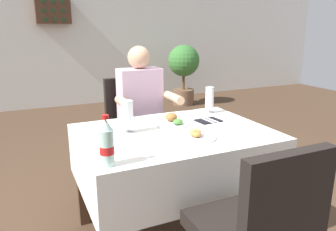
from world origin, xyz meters
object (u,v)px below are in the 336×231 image
at_px(beer_glass_middle, 127,116).
at_px(cola_bottle_primary, 107,144).
at_px(potted_plant_corner, 184,68).
at_px(wall_bottle_rack, 53,11).
at_px(main_dining_table, 174,155).
at_px(chair_far_diner_seat, 134,126).
at_px(seated_diner_far, 142,111).
at_px(beer_glass_left, 210,100).
at_px(plate_near_camera, 195,136).
at_px(chair_near_camera_side, 256,228).
at_px(plate_far_diner, 173,121).
at_px(napkin_cutlery_set, 208,120).

bearing_deg(beer_glass_middle, cola_bottle_primary, -118.66).
xyz_separation_m(potted_plant_corner, wall_bottle_rack, (-2.11, 0.68, 0.98)).
bearing_deg(main_dining_table, chair_far_diner_seat, 90.00).
xyz_separation_m(seated_diner_far, wall_bottle_rack, (-0.29, 3.45, 0.95)).
relative_size(chair_far_diner_seat, wall_bottle_rack, 1.73).
bearing_deg(chair_far_diner_seat, beer_glass_left, -50.11).
height_order(plate_near_camera, beer_glass_left, beer_glass_left).
height_order(main_dining_table, seated_diner_far, seated_diner_far).
height_order(chair_near_camera_side, cola_bottle_primary, cola_bottle_primary).
relative_size(chair_near_camera_side, beer_glass_middle, 4.63).
height_order(chair_far_diner_seat, plate_near_camera, chair_far_diner_seat).
distance_m(main_dining_table, seated_diner_far, 0.74).
bearing_deg(plate_far_diner, chair_near_camera_side, -93.40).
relative_size(plate_far_diner, beer_glass_left, 1.13).
distance_m(beer_glass_middle, potted_plant_corner, 4.03).
bearing_deg(chair_near_camera_side, napkin_cutlery_set, 71.19).
distance_m(main_dining_table, napkin_cutlery_set, 0.38).
bearing_deg(beer_glass_left, seated_diner_far, 133.21).
bearing_deg(seated_diner_far, napkin_cutlery_set, -66.18).
height_order(chair_far_diner_seat, chair_near_camera_side, same).
distance_m(plate_far_diner, cola_bottle_primary, 0.78).
distance_m(chair_far_diner_seat, potted_plant_corner, 3.25).
bearing_deg(beer_glass_left, plate_far_diner, -158.46).
xyz_separation_m(beer_glass_left, potted_plant_corner, (1.42, 3.20, -0.18)).
bearing_deg(napkin_cutlery_set, beer_glass_middle, -178.98).
bearing_deg(wall_bottle_rack, beer_glass_left, -79.81).
height_order(main_dining_table, plate_far_diner, plate_far_diner).
distance_m(chair_far_diner_seat, wall_bottle_rack, 3.53).
bearing_deg(cola_bottle_primary, beer_glass_middle, 61.34).
distance_m(plate_far_diner, wall_bottle_rack, 4.14).
bearing_deg(plate_near_camera, seated_diner_far, 90.38).
bearing_deg(chair_far_diner_seat, seated_diner_far, -66.81).
bearing_deg(chair_far_diner_seat, plate_near_camera, -87.04).
bearing_deg(chair_near_camera_side, beer_glass_middle, 106.96).
bearing_deg(plate_near_camera, plate_far_diner, 88.93).
xyz_separation_m(chair_far_diner_seat, wall_bottle_rack, (-0.25, 3.34, 1.11)).
bearing_deg(main_dining_table, chair_near_camera_side, -90.00).
xyz_separation_m(chair_far_diner_seat, beer_glass_middle, (-0.29, -0.74, 0.31)).
relative_size(chair_near_camera_side, wall_bottle_rack, 1.73).
relative_size(chair_far_diner_seat, napkin_cutlery_set, 5.00).
bearing_deg(chair_near_camera_side, beer_glass_left, 68.58).
bearing_deg(main_dining_table, beer_glass_left, 34.07).
bearing_deg(wall_bottle_rack, chair_far_diner_seat, -85.75).
xyz_separation_m(main_dining_table, plate_far_diner, (0.06, 0.15, 0.19)).
xyz_separation_m(chair_near_camera_side, cola_bottle_primary, (-0.53, 0.48, 0.31)).
bearing_deg(beer_glass_left, chair_far_diner_seat, 129.89).
bearing_deg(napkin_cutlery_set, plate_near_camera, -133.44).
bearing_deg(beer_glass_left, wall_bottle_rack, 100.19).
bearing_deg(potted_plant_corner, cola_bottle_primary, -121.89).
relative_size(beer_glass_middle, cola_bottle_primary, 0.82).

